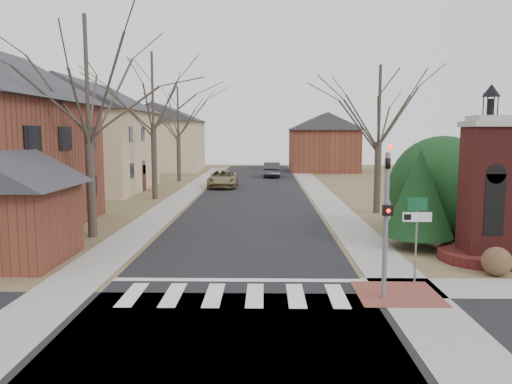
{
  "coord_description": "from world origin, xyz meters",
  "views": [
    {
      "loc": [
        0.89,
        -13.31,
        4.76
      ],
      "look_at": [
        0.54,
        6.0,
        2.43
      ],
      "focal_mm": 35.0,
      "sensor_mm": 36.0,
      "label": 1
    }
  ],
  "objects_px": {
    "brick_gate_monument": "(485,203)",
    "distant_car": "(272,170)",
    "pickup_truck": "(223,179)",
    "traffic_signal_pole": "(386,210)",
    "sign_post": "(417,223)"
  },
  "relations": [
    {
      "from": "brick_gate_monument",
      "to": "distant_car",
      "type": "distance_m",
      "value": 35.53
    },
    {
      "from": "brick_gate_monument",
      "to": "pickup_truck",
      "type": "relative_size",
      "value": 1.22
    },
    {
      "from": "traffic_signal_pole",
      "to": "sign_post",
      "type": "relative_size",
      "value": 1.64
    },
    {
      "from": "brick_gate_monument",
      "to": "distant_car",
      "type": "relative_size",
      "value": 1.35
    },
    {
      "from": "pickup_truck",
      "to": "distant_car",
      "type": "height_order",
      "value": "distant_car"
    },
    {
      "from": "sign_post",
      "to": "pickup_truck",
      "type": "height_order",
      "value": "sign_post"
    },
    {
      "from": "brick_gate_monument",
      "to": "sign_post",
      "type": "bearing_deg",
      "value": -138.58
    },
    {
      "from": "pickup_truck",
      "to": "distant_car",
      "type": "bearing_deg",
      "value": 65.51
    },
    {
      "from": "traffic_signal_pole",
      "to": "pickup_truck",
      "type": "distance_m",
      "value": 29.93
    },
    {
      "from": "pickup_truck",
      "to": "brick_gate_monument",
      "type": "bearing_deg",
      "value": -65.58
    },
    {
      "from": "sign_post",
      "to": "pickup_truck",
      "type": "bearing_deg",
      "value": 106.85
    },
    {
      "from": "traffic_signal_pole",
      "to": "sign_post",
      "type": "xyz_separation_m",
      "value": [
        1.29,
        1.41,
        -0.64
      ]
    },
    {
      "from": "traffic_signal_pole",
      "to": "brick_gate_monument",
      "type": "relative_size",
      "value": 0.69
    },
    {
      "from": "sign_post",
      "to": "brick_gate_monument",
      "type": "height_order",
      "value": "brick_gate_monument"
    },
    {
      "from": "sign_post",
      "to": "distant_car",
      "type": "distance_m",
      "value": 37.96
    }
  ]
}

